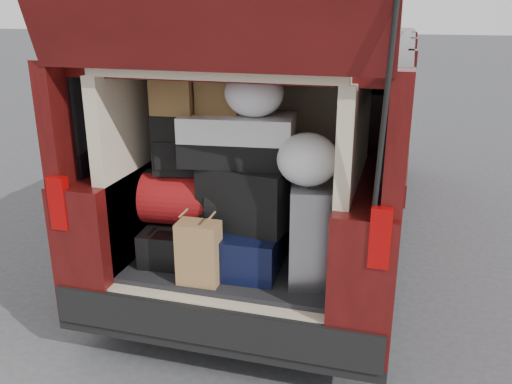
{
  "coord_description": "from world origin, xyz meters",
  "views": [
    {
      "loc": [
        0.93,
        -2.71,
        2.05
      ],
      "look_at": [
        0.11,
        0.2,
        1.0
      ],
      "focal_mm": 38.0,
      "sensor_mm": 36.0,
      "label": 1
    }
  ],
  "objects_px": {
    "navy_hardshell": "(244,245)",
    "kraft_bag": "(199,253)",
    "red_duffel": "(185,199)",
    "backpack": "(175,144)",
    "twotone_duffel": "(238,140)",
    "silver_roller": "(311,232)",
    "black_soft_case": "(246,197)",
    "black_hardshell": "(181,239)"
  },
  "relations": [
    {
      "from": "silver_roller",
      "to": "kraft_bag",
      "type": "height_order",
      "value": "silver_roller"
    },
    {
      "from": "silver_roller",
      "to": "twotone_duffel",
      "type": "height_order",
      "value": "twotone_duffel"
    },
    {
      "from": "black_hardshell",
      "to": "red_duffel",
      "type": "height_order",
      "value": "red_duffel"
    },
    {
      "from": "navy_hardshell",
      "to": "twotone_duffel",
      "type": "bearing_deg",
      "value": 131.32
    },
    {
      "from": "backpack",
      "to": "black_hardshell",
      "type": "bearing_deg",
      "value": -48.09
    },
    {
      "from": "black_hardshell",
      "to": "red_duffel",
      "type": "xyz_separation_m",
      "value": [
        0.03,
        0.01,
        0.27
      ]
    },
    {
      "from": "twotone_duffel",
      "to": "red_duffel",
      "type": "bearing_deg",
      "value": 177.21
    },
    {
      "from": "twotone_duffel",
      "to": "backpack",
      "type": "bearing_deg",
      "value": 178.16
    },
    {
      "from": "backpack",
      "to": "twotone_duffel",
      "type": "bearing_deg",
      "value": -7.38
    },
    {
      "from": "kraft_bag",
      "to": "red_duffel",
      "type": "bearing_deg",
      "value": 122.15
    },
    {
      "from": "black_hardshell",
      "to": "backpack",
      "type": "distance_m",
      "value": 0.61
    },
    {
      "from": "black_soft_case",
      "to": "twotone_duffel",
      "type": "xyz_separation_m",
      "value": [
        -0.06,
        0.04,
        0.33
      ]
    },
    {
      "from": "navy_hardshell",
      "to": "black_soft_case",
      "type": "bearing_deg",
      "value": 25.63
    },
    {
      "from": "kraft_bag",
      "to": "red_duffel",
      "type": "distance_m",
      "value": 0.43
    },
    {
      "from": "black_hardshell",
      "to": "twotone_duffel",
      "type": "bearing_deg",
      "value": 0.35
    },
    {
      "from": "kraft_bag",
      "to": "red_duffel",
      "type": "relative_size",
      "value": 0.73
    },
    {
      "from": "silver_roller",
      "to": "backpack",
      "type": "distance_m",
      "value": 0.95
    },
    {
      "from": "navy_hardshell",
      "to": "backpack",
      "type": "xyz_separation_m",
      "value": [
        -0.43,
        0.02,
        0.59
      ]
    },
    {
      "from": "kraft_bag",
      "to": "black_soft_case",
      "type": "xyz_separation_m",
      "value": [
        0.19,
        0.3,
        0.25
      ]
    },
    {
      "from": "silver_roller",
      "to": "black_soft_case",
      "type": "relative_size",
      "value": 1.12
    },
    {
      "from": "silver_roller",
      "to": "kraft_bag",
      "type": "xyz_separation_m",
      "value": [
        -0.59,
        -0.22,
        -0.1
      ]
    },
    {
      "from": "black_hardshell",
      "to": "backpack",
      "type": "relative_size",
      "value": 1.43
    },
    {
      "from": "backpack",
      "to": "twotone_duffel",
      "type": "distance_m",
      "value": 0.38
    },
    {
      "from": "red_duffel",
      "to": "backpack",
      "type": "bearing_deg",
      "value": -172.69
    },
    {
      "from": "navy_hardshell",
      "to": "red_duffel",
      "type": "height_order",
      "value": "red_duffel"
    },
    {
      "from": "twotone_duffel",
      "to": "kraft_bag",
      "type": "bearing_deg",
      "value": -116.84
    },
    {
      "from": "red_duffel",
      "to": "backpack",
      "type": "distance_m",
      "value": 0.35
    },
    {
      "from": "black_hardshell",
      "to": "twotone_duffel",
      "type": "relative_size",
      "value": 0.82
    },
    {
      "from": "black_hardshell",
      "to": "twotone_duffel",
      "type": "height_order",
      "value": "twotone_duffel"
    },
    {
      "from": "navy_hardshell",
      "to": "silver_roller",
      "type": "relative_size",
      "value": 0.99
    },
    {
      "from": "kraft_bag",
      "to": "twotone_duffel",
      "type": "distance_m",
      "value": 0.68
    },
    {
      "from": "silver_roller",
      "to": "black_soft_case",
      "type": "height_order",
      "value": "black_soft_case"
    },
    {
      "from": "silver_roller",
      "to": "red_duffel",
      "type": "height_order",
      "value": "silver_roller"
    },
    {
      "from": "kraft_bag",
      "to": "twotone_duffel",
      "type": "xyz_separation_m",
      "value": [
        0.13,
        0.34,
        0.58
      ]
    },
    {
      "from": "backpack",
      "to": "kraft_bag",
      "type": "bearing_deg",
      "value": -62.91
    },
    {
      "from": "kraft_bag",
      "to": "backpack",
      "type": "distance_m",
      "value": 0.67
    },
    {
      "from": "navy_hardshell",
      "to": "black_soft_case",
      "type": "distance_m",
      "value": 0.31
    },
    {
      "from": "navy_hardshell",
      "to": "kraft_bag",
      "type": "distance_m",
      "value": 0.34
    },
    {
      "from": "kraft_bag",
      "to": "backpack",
      "type": "xyz_separation_m",
      "value": [
        -0.25,
        0.31,
        0.54
      ]
    },
    {
      "from": "black_hardshell",
      "to": "black_soft_case",
      "type": "bearing_deg",
      "value": -6.27
    },
    {
      "from": "silver_roller",
      "to": "red_duffel",
      "type": "distance_m",
      "value": 0.81
    },
    {
      "from": "navy_hardshell",
      "to": "silver_roller",
      "type": "xyz_separation_m",
      "value": [
        0.42,
        -0.07,
        0.16
      ]
    }
  ]
}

